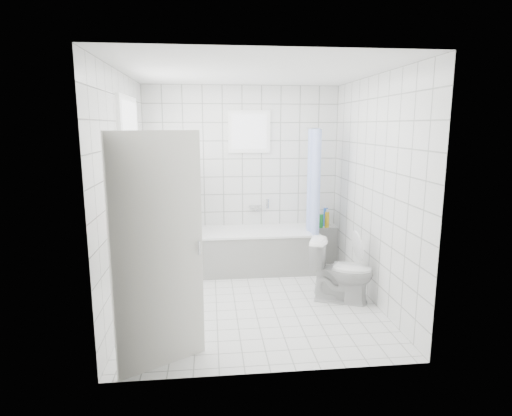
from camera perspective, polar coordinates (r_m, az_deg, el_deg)
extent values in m
plane|color=white|center=(5.16, -0.42, -12.28)|extent=(3.00, 3.00, 0.00)
plane|color=white|center=(4.78, -0.46, 17.72)|extent=(3.00, 3.00, 0.00)
cube|color=white|center=(6.28, -1.82, 4.21)|extent=(2.80, 0.02, 2.60)
cube|color=white|center=(3.34, 2.15, -1.80)|extent=(2.80, 0.02, 2.60)
cube|color=white|center=(4.87, -17.08, 1.76)|extent=(0.02, 3.00, 2.60)
cube|color=white|center=(5.13, 15.32, 2.31)|extent=(0.02, 3.00, 2.60)
cube|color=white|center=(5.12, -16.15, 5.62)|extent=(0.01, 0.90, 1.40)
cube|color=white|center=(6.20, -0.89, 10.14)|extent=(0.50, 0.01, 0.50)
cube|color=white|center=(5.22, -15.24, -2.46)|extent=(0.18, 1.02, 0.08)
cube|color=silver|center=(3.62, -12.84, -5.94)|extent=(0.71, 0.45, 2.00)
cube|color=white|center=(6.13, -0.70, -5.75)|extent=(1.83, 0.75, 0.55)
cube|color=white|center=(6.05, -0.70, -3.12)|extent=(1.85, 0.77, 0.03)
cube|color=white|center=(5.95, -10.20, -1.71)|extent=(0.15, 0.85, 1.50)
cube|color=white|center=(6.57, 8.88, -4.75)|extent=(0.40, 0.24, 0.55)
imported|color=silver|center=(5.14, 11.30, -8.21)|extent=(0.82, 0.65, 0.74)
cylinder|color=silver|center=(5.99, 7.69, 10.50)|extent=(0.02, 0.80, 0.02)
cube|color=silver|center=(6.33, -0.10, 0.14)|extent=(0.18, 0.06, 0.06)
imported|color=#2ECCD2|center=(4.98, -15.59, -1.41)|extent=(0.13, 0.13, 0.21)
imported|color=#D9546D|center=(4.81, -15.93, -1.14)|extent=(0.16, 0.16, 0.33)
imported|color=white|center=(5.17, -15.25, -1.20)|extent=(0.17, 0.17, 0.17)
imported|color=white|center=(5.31, -15.02, -0.05)|extent=(0.17, 0.17, 0.32)
imported|color=#CC66B0|center=(5.49, -14.72, -0.25)|extent=(0.11, 0.10, 0.21)
cylinder|color=yellow|center=(6.41, 9.44, -1.55)|extent=(0.06, 0.06, 0.23)
cylinder|color=#189132|center=(6.38, 8.66, -1.72)|extent=(0.06, 0.06, 0.21)
cylinder|color=#1649B4|center=(6.49, 9.25, -1.20)|extent=(0.06, 0.06, 0.28)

